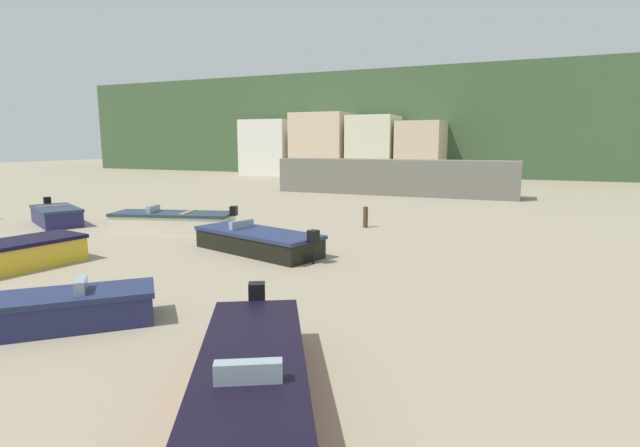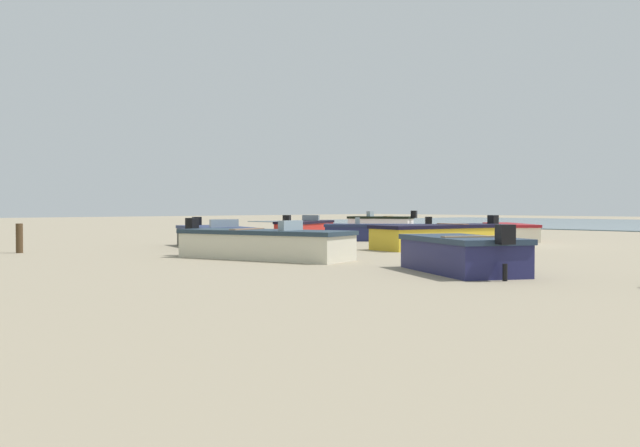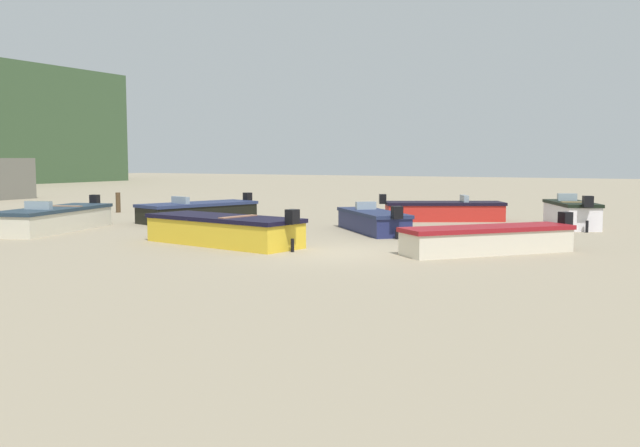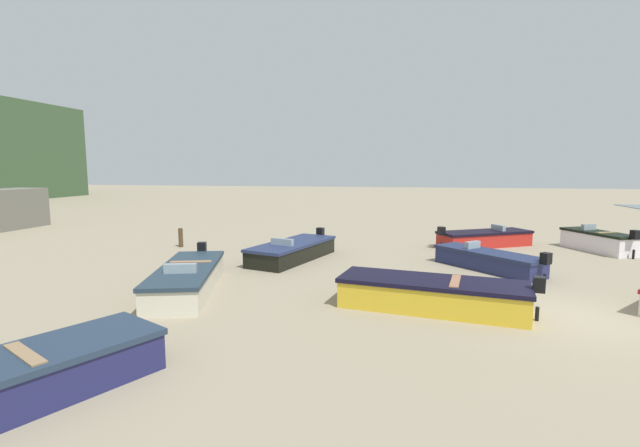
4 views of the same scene
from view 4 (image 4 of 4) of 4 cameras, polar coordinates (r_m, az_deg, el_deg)
ground_plane at (r=13.76m, az=30.10°, el=-10.53°), size 160.00×160.00×0.00m
boat_cream_0 at (r=14.87m, az=-16.83°, el=-6.85°), size 5.55×3.02×1.15m
boat_navy_1 at (r=9.52m, az=-31.36°, el=-15.73°), size 3.91×3.11×1.14m
boat_red_3 at (r=23.90m, az=20.54°, el=-1.82°), size 3.66×4.99×1.10m
boat_black_4 at (r=19.14m, az=-3.55°, el=-3.54°), size 5.28×3.14×1.09m
boat_white_5 at (r=24.83m, az=32.39°, el=-1.94°), size 3.74×2.59×1.28m
boat_yellow_6 at (r=12.91m, az=14.33°, el=-8.88°), size 2.58×5.51×1.18m
boat_navy_7 at (r=18.45m, az=20.99°, el=-4.46°), size 4.10×3.95×1.06m
mooring_post_near_water at (r=23.22m, az=-17.63°, el=-1.76°), size 0.22×0.22×0.95m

